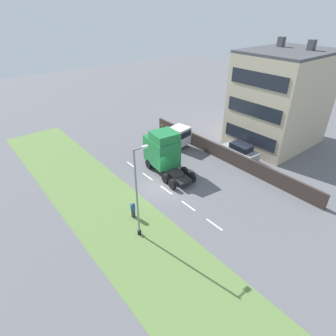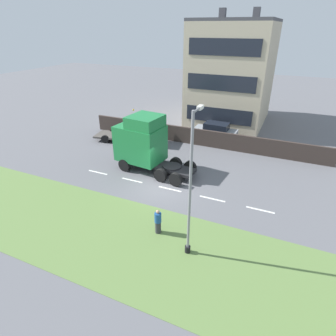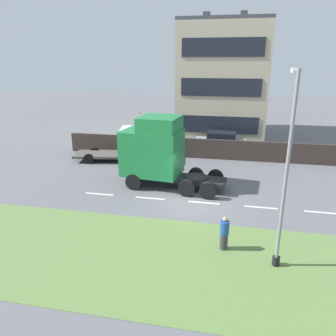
{
  "view_description": "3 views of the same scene",
  "coord_description": "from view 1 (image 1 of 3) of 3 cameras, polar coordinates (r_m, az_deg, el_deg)",
  "views": [
    {
      "loc": [
        -14.13,
        -18.42,
        15.96
      ],
      "look_at": [
        -0.1,
        -1.08,
        2.74
      ],
      "focal_mm": 30.0,
      "sensor_mm": 36.0,
      "label": 1
    },
    {
      "loc": [
        -16.11,
        -7.74,
        10.63
      ],
      "look_at": [
        0.53,
        -0.31,
        1.4
      ],
      "focal_mm": 30.0,
      "sensor_mm": 36.0,
      "label": 2
    },
    {
      "loc": [
        -17.36,
        -2.13,
        7.85
      ],
      "look_at": [
        -1.38,
        1.12,
        2.44
      ],
      "focal_mm": 35.0,
      "sensor_mm": 36.0,
      "label": 3
    }
  ],
  "objects": [
    {
      "name": "lane_markings",
      "position": [
        27.72,
        -0.34,
        -4.5
      ],
      "size": [
        0.16,
        14.6,
        0.0
      ],
      "color": "white",
      "rests_on": "ground"
    },
    {
      "name": "flatbed_truck",
      "position": [
        35.58,
        1.74,
        6.53
      ],
      "size": [
        3.09,
        6.14,
        2.71
      ],
      "rotation": [
        0.0,
        0.0,
        3.3
      ],
      "color": "silver",
      "rests_on": "ground"
    },
    {
      "name": "pedestrian",
      "position": [
        24.28,
        -7.12,
        -8.42
      ],
      "size": [
        0.39,
        0.39,
        1.55
      ],
      "color": "#333338",
      "rests_on": "ground"
    },
    {
      "name": "lamp_post",
      "position": [
        20.84,
        -6.12,
        -6.04
      ],
      "size": [
        1.27,
        0.3,
        7.59
      ],
      "color": "black",
      "rests_on": "ground"
    },
    {
      "name": "ground_plane",
      "position": [
        28.17,
        -1.23,
        -3.86
      ],
      "size": [
        120.0,
        120.0,
        0.0
      ],
      "primitive_type": "plane",
      "color": "slate",
      "rests_on": "ground"
    },
    {
      "name": "grass_verge",
      "position": [
        25.69,
        -11.97,
        -8.54
      ],
      "size": [
        7.0,
        44.0,
        0.01
      ],
      "color": "#607F42",
      "rests_on": "ground"
    },
    {
      "name": "lorry_cab",
      "position": [
        29.95,
        -1.01,
        3.46
      ],
      "size": [
        3.35,
        6.79,
        4.67
      ],
      "rotation": [
        0.0,
        0.0,
        -0.11
      ],
      "color": "black",
      "rests_on": "ground"
    },
    {
      "name": "parked_car",
      "position": [
        33.86,
        14.42,
        3.28
      ],
      "size": [
        2.05,
        4.4,
        1.91
      ],
      "rotation": [
        0.0,
        0.0,
        -0.03
      ],
      "color": "#9EA3A8",
      "rests_on": "ground"
    },
    {
      "name": "building_block",
      "position": [
        38.06,
        21.96,
        12.83
      ],
      "size": [
        11.03,
        8.26,
        12.46
      ],
      "color": "#C1B293",
      "rests_on": "ground"
    },
    {
      "name": "boundary_wall",
      "position": [
        33.22,
        11.12,
        2.92
      ],
      "size": [
        0.25,
        24.0,
        1.64
      ],
      "color": "#382D28",
      "rests_on": "ground"
    }
  ]
}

